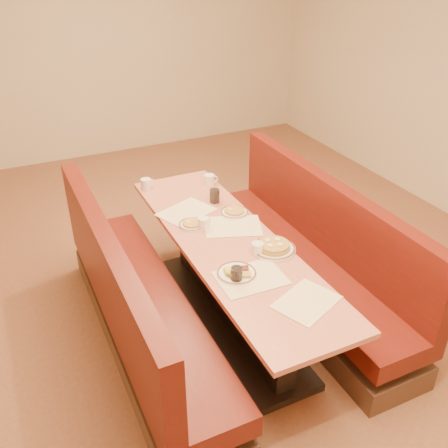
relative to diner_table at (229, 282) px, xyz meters
name	(u,v)px	position (x,y,z in m)	size (l,w,h in m)	color
ground	(229,320)	(0.00, 0.00, -0.37)	(8.00, 8.00, 0.00)	#9E6647
room_envelope	(230,78)	(0.00, 0.00, 1.56)	(6.04, 8.04, 2.82)	beige
diner_table	(229,282)	(0.00, 0.00, 0.00)	(0.70, 2.50, 0.75)	black
booth_left	(137,310)	(-0.73, 0.00, -0.01)	(0.55, 2.50, 1.05)	#4C3326
booth_right	(308,261)	(0.73, 0.00, -0.01)	(0.55, 2.50, 1.05)	#4C3326
placemat_near_left	(251,278)	(-0.07, -0.47, 0.38)	(0.44, 0.33, 0.00)	#FFF6C7
placemat_near_right	(307,302)	(0.12, -0.84, 0.38)	(0.38, 0.29, 0.00)	#FFF6C7
placemat_far_left	(186,212)	(-0.12, 0.55, 0.38)	(0.42, 0.31, 0.00)	#FFF6C7
placemat_far_right	(233,226)	(0.12, 0.18, 0.38)	(0.43, 0.32, 0.00)	#FFF6C7
pancake_plate	(274,247)	(0.23, -0.25, 0.40)	(0.32, 0.32, 0.07)	white
eggs_plate	(236,273)	(-0.14, -0.40, 0.39)	(0.27, 0.27, 0.05)	white
extra_plate_mid	(234,212)	(0.22, 0.36, 0.39)	(0.23, 0.23, 0.05)	white
extra_plate_far	(192,224)	(-0.16, 0.32, 0.39)	(0.21, 0.21, 0.04)	white
coffee_mug_a	(258,248)	(0.11, -0.24, 0.42)	(0.11, 0.08, 0.09)	white
coffee_mug_b	(204,223)	(-0.09, 0.25, 0.42)	(0.12, 0.08, 0.09)	white
coffee_mug_c	(210,180)	(0.26, 0.94, 0.43)	(0.13, 0.09, 0.10)	white
coffee_mug_d	(146,184)	(-0.28, 1.10, 0.43)	(0.13, 0.09, 0.10)	white
soda_tumbler_near	(237,275)	(-0.17, -0.46, 0.43)	(0.08, 0.08, 0.11)	black
soda_tumbler_mid	(215,196)	(0.16, 0.61, 0.43)	(0.08, 0.08, 0.11)	black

